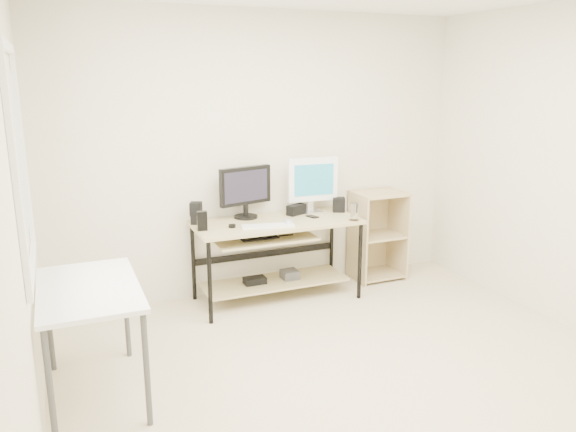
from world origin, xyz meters
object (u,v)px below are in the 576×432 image
(desk, at_px, (274,243))
(white_imac, at_px, (313,181))
(side_table, at_px, (89,299))
(audio_controller, at_px, (202,221))
(black_monitor, at_px, (245,189))
(shelf_unit, at_px, (376,234))

(desk, distance_m, white_imac, 0.71)
(side_table, height_order, audio_controller, audio_controller)
(black_monitor, bearing_deg, desk, -60.19)
(desk, relative_size, audio_controller, 9.02)
(shelf_unit, height_order, white_imac, white_imac)
(desk, height_order, audio_controller, audio_controller)
(side_table, height_order, black_monitor, black_monitor)
(side_table, xyz_separation_m, white_imac, (2.12, 1.23, 0.38))
(side_table, relative_size, black_monitor, 1.94)
(shelf_unit, bearing_deg, white_imac, 179.59)
(white_imac, height_order, audio_controller, white_imac)
(desk, height_order, black_monitor, black_monitor)
(side_table, xyz_separation_m, black_monitor, (1.46, 1.26, 0.35))
(shelf_unit, xyz_separation_m, white_imac, (-0.71, 0.01, 0.60))
(black_monitor, xyz_separation_m, audio_controller, (-0.48, -0.27, -0.19))
(desk, xyz_separation_m, white_imac, (0.46, 0.17, 0.51))
(black_monitor, bearing_deg, shelf_unit, -15.57)
(desk, height_order, white_imac, white_imac)
(shelf_unit, distance_m, audio_controller, 1.90)
(audio_controller, bearing_deg, shelf_unit, 12.42)
(shelf_unit, relative_size, white_imac, 1.72)
(white_imac, bearing_deg, side_table, -146.35)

